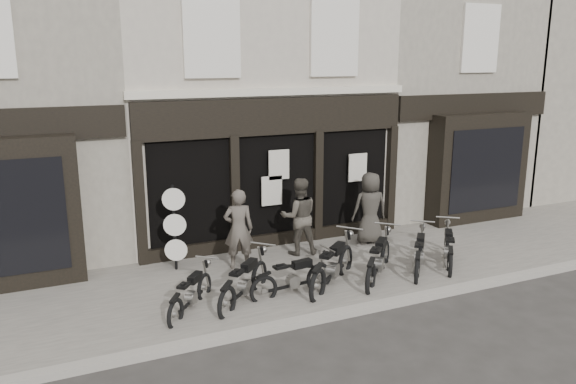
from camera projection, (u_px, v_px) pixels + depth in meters
name	position (u px, v px, depth m)	size (l,w,h in m)	color
ground_plane	(331.00, 289.00, 12.09)	(90.00, 90.00, 0.00)	#2D2B28
pavement	(312.00, 272.00, 12.87)	(30.00, 4.20, 0.12)	#615C56
kerb	(361.00, 309.00, 10.97)	(30.00, 0.25, 0.13)	gray
central_building	(236.00, 85.00, 16.42)	(7.30, 6.22, 8.34)	#BDB3A2
neighbour_right	(415.00, 83.00, 18.92)	(5.60, 6.73, 8.34)	gray
motorcycle_0	(191.00, 297.00, 10.84)	(1.37, 1.56, 0.90)	black
motorcycle_1	(245.00, 285.00, 11.26)	(1.69, 1.65, 1.02)	black
motorcycle_2	(293.00, 281.00, 11.58)	(1.97, 0.54, 0.94)	black
motorcycle_3	(333.00, 269.00, 12.02)	(1.95, 1.70, 1.12)	black
motorcycle_4	(378.00, 263.00, 12.41)	(1.78, 1.79, 1.09)	black
motorcycle_5	(419.00, 257.00, 12.90)	(1.57, 1.76, 1.02)	black
motorcycle_6	(448.00, 251.00, 13.28)	(1.46, 1.80, 1.00)	black
man_left	(239.00, 229.00, 12.80)	(0.68, 0.45, 1.86)	#4F4841
man_centre	(299.00, 216.00, 13.73)	(0.93, 0.73, 1.91)	#474139
man_right	(370.00, 208.00, 14.55)	(0.92, 0.60, 1.88)	#36322D
advert_sign_post	(175.00, 232.00, 12.68)	(0.50, 0.33, 2.11)	black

